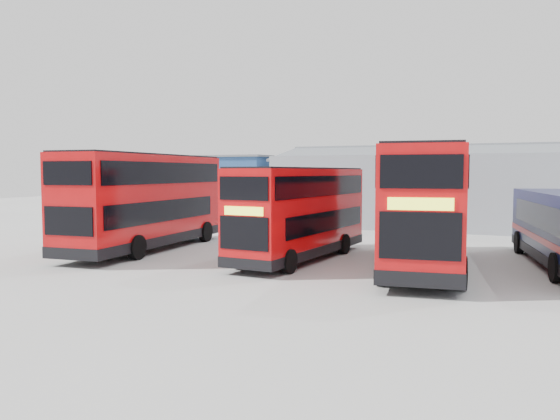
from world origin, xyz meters
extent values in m
plane|color=#A4A49F|center=(0.00, 0.00, 0.00)|extent=(120.00, 120.00, 0.00)
cube|color=navy|center=(-14.00, 18.00, 2.50)|extent=(12.00, 8.00, 5.00)
cube|color=slate|center=(-14.00, 18.00, 5.05)|extent=(12.30, 8.30, 0.15)
cube|color=#4C94D8|center=(-14.00, 13.90, 3.00)|extent=(3.96, 0.15, 1.40)
cube|color=#959BA3|center=(8.00, 20.00, 2.50)|extent=(30.00, 12.00, 5.00)
cube|color=slate|center=(8.00, 17.20, 5.25)|extent=(30.50, 6.33, 1.29)
cube|color=slate|center=(8.00, 22.80, 5.25)|extent=(30.50, 6.33, 1.29)
cube|color=red|center=(-7.84, 0.79, 2.52)|extent=(3.35, 11.29, 4.30)
cube|color=black|center=(-7.84, 0.79, 0.58)|extent=(3.39, 11.34, 0.48)
cube|color=black|center=(-6.47, 0.45, 2.02)|extent=(0.64, 9.44, 1.01)
cube|color=black|center=(-9.16, 0.29, 2.02)|extent=(0.64, 9.44, 1.01)
cube|color=black|center=(-6.50, 0.88, 3.82)|extent=(0.71, 10.50, 1.01)
cube|color=black|center=(-9.19, 0.71, 3.82)|extent=(0.71, 10.50, 1.01)
cube|color=black|center=(-8.19, 6.38, 1.91)|extent=(2.39, 0.20, 1.43)
cube|color=black|center=(-8.19, 6.38, 3.82)|extent=(2.39, 0.20, 1.01)
cube|color=yellow|center=(-8.20, 6.39, 2.87)|extent=(1.91, 0.16, 0.37)
cube|color=black|center=(-7.49, -4.79, 1.91)|extent=(2.33, 0.20, 1.17)
cube|color=black|center=(-7.49, -4.79, 3.82)|extent=(2.33, 0.20, 0.96)
cube|color=black|center=(-7.84, 0.79, 4.69)|extent=(3.18, 11.13, 0.11)
cylinder|color=black|center=(-6.82, 4.74, 0.55)|extent=(0.41, 1.12, 1.10)
cylinder|color=black|center=(-9.36, 4.58, 0.55)|extent=(0.41, 1.12, 1.10)
cylinder|color=black|center=(-6.40, -1.94, 0.55)|extent=(0.41, 1.12, 1.10)
cylinder|color=black|center=(-8.94, -2.09, 0.55)|extent=(0.41, 1.12, 1.10)
cube|color=red|center=(0.25, 0.98, 2.16)|extent=(3.17, 9.72, 3.68)
cube|color=black|center=(0.25, 0.98, 0.50)|extent=(3.20, 9.76, 0.41)
cube|color=black|center=(-0.87, 1.45, 1.73)|extent=(0.81, 8.06, 0.86)
cube|color=black|center=(1.43, 1.23, 1.73)|extent=(0.81, 8.06, 0.86)
cube|color=black|center=(-0.90, 1.09, 3.27)|extent=(0.90, 8.97, 0.86)
cube|color=black|center=(1.40, 0.87, 3.27)|extent=(0.90, 8.97, 0.86)
cube|color=black|center=(-0.20, -3.79, 1.64)|extent=(2.04, 0.24, 1.23)
cube|color=black|center=(-0.20, -3.79, 3.27)|extent=(2.04, 0.24, 0.86)
cube|color=yellow|center=(-0.21, -3.80, 2.46)|extent=(1.63, 0.19, 0.32)
cube|color=black|center=(0.70, 5.75, 1.64)|extent=(2.00, 0.23, 1.00)
cube|color=black|center=(0.70, 5.75, 3.27)|extent=(2.00, 0.23, 0.82)
cube|color=black|center=(0.25, 0.98, 4.02)|extent=(3.02, 9.57, 0.09)
cylinder|color=black|center=(-1.15, -2.22, 0.47)|extent=(0.38, 0.97, 0.95)
cylinder|color=black|center=(1.02, -2.43, 0.47)|extent=(0.38, 0.97, 0.95)
cylinder|color=black|center=(-0.61, 3.48, 0.47)|extent=(0.38, 0.97, 0.95)
cylinder|color=black|center=(1.56, 3.28, 0.47)|extent=(0.38, 0.97, 0.95)
cube|color=red|center=(5.58, 0.86, 2.56)|extent=(3.95, 11.55, 4.37)
cube|color=black|center=(5.58, 0.86, 0.59)|extent=(3.99, 11.60, 0.49)
cube|color=black|center=(4.17, 1.13, 2.05)|extent=(1.13, 9.54, 1.02)
cube|color=black|center=(6.89, 1.44, 2.05)|extent=(1.13, 9.54, 1.02)
cube|color=black|center=(4.22, 0.70, 3.88)|extent=(1.25, 10.61, 1.02)
cube|color=black|center=(6.94, 1.01, 3.88)|extent=(1.25, 10.61, 1.02)
cube|color=black|center=(6.22, -4.79, 1.94)|extent=(2.42, 0.33, 1.46)
cube|color=black|center=(6.22, -4.79, 3.88)|extent=(2.42, 0.33, 1.02)
cube|color=yellow|center=(6.22, -4.80, 2.91)|extent=(1.93, 0.26, 0.38)
cube|color=black|center=(4.94, 6.50, 1.94)|extent=(2.36, 0.32, 1.19)
cube|color=black|center=(4.94, 6.50, 3.88)|extent=(2.36, 0.32, 0.97)
cube|color=black|center=(5.58, 0.86, 4.77)|extent=(3.77, 11.37, 0.11)
cylinder|color=black|center=(4.74, -3.20, 0.56)|extent=(0.47, 1.15, 1.12)
cylinder|color=black|center=(7.31, -2.91, 0.56)|extent=(0.47, 1.15, 1.12)
cylinder|color=black|center=(3.97, 3.55, 0.56)|extent=(0.47, 1.15, 1.12)
cylinder|color=black|center=(6.55, 3.84, 0.56)|extent=(0.47, 1.15, 1.12)
cube|color=black|center=(9.78, 2.42, 2.13)|extent=(1.45, 9.25, 0.96)
cube|color=black|center=(10.17, 8.46, 1.88)|extent=(2.27, 0.39, 1.32)
cylinder|color=black|center=(9.21, 6.65, 0.53)|extent=(0.48, 1.09, 1.06)
cylinder|color=black|center=(10.28, -0.38, 0.53)|extent=(0.48, 1.09, 1.06)
cube|color=white|center=(-17.53, 12.24, 1.36)|extent=(3.22, 5.76, 2.06)
cube|color=black|center=(-18.08, 9.56, 1.68)|extent=(1.93, 0.45, 0.76)
cube|color=black|center=(-18.97, 10.76, 1.68)|extent=(0.25, 0.97, 0.65)
cube|color=black|center=(-16.79, 10.31, 1.68)|extent=(0.25, 0.97, 0.65)
cylinder|color=black|center=(-18.92, 10.64, 0.39)|extent=(0.41, 0.82, 0.78)
cylinder|color=black|center=(-16.88, 10.22, 0.39)|extent=(0.41, 0.82, 0.78)
cylinder|color=black|center=(-18.18, 14.26, 0.39)|extent=(0.41, 0.82, 0.78)
cylinder|color=black|center=(-16.14, 13.84, 0.39)|extent=(0.41, 0.82, 0.78)
camera|label=1|loc=(8.61, -21.51, 3.87)|focal=35.00mm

